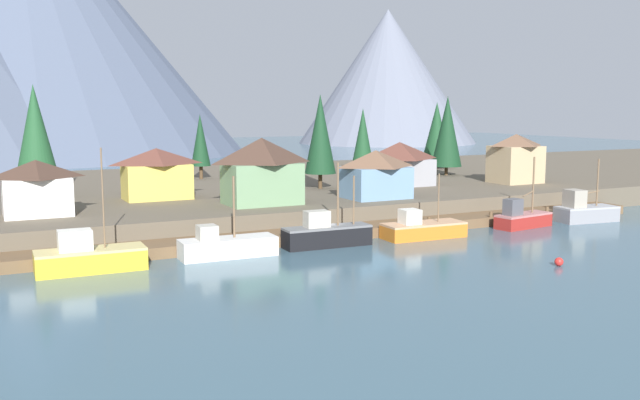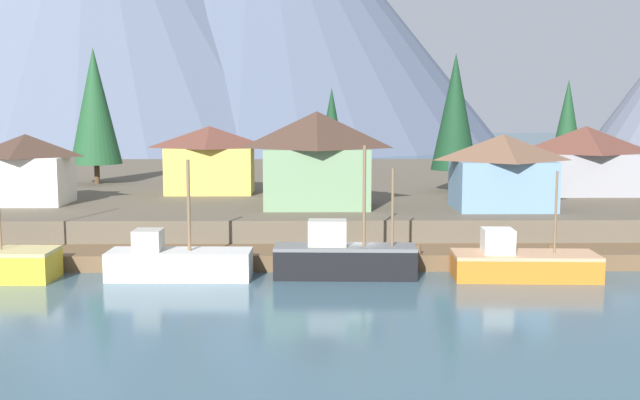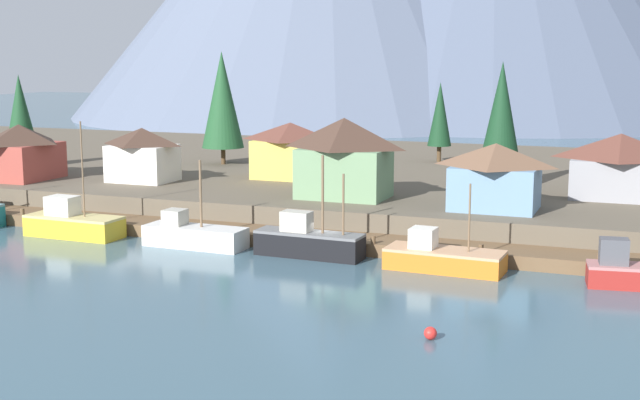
% 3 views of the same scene
% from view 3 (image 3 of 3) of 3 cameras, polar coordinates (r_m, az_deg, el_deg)
% --- Properties ---
extents(ground_plane, '(400.00, 400.00, 1.00)m').
position_cam_3_polar(ground_plane, '(84.51, 4.95, -0.95)').
color(ground_plane, '#3D5B6B').
extents(dock, '(80.00, 4.00, 1.60)m').
position_cam_3_polar(dock, '(67.52, 0.71, -2.73)').
color(dock, brown).
rests_on(dock, ground_plane).
extents(shoreline_bank, '(400.00, 56.00, 2.50)m').
position_cam_3_polar(shoreline_bank, '(95.66, 6.97, 1.32)').
color(shoreline_bank, brown).
rests_on(shoreline_bank, ground_plane).
extents(fishing_boat_yellow, '(8.26, 3.14, 9.55)m').
position_cam_3_polar(fishing_boat_yellow, '(74.34, -15.92, -1.47)').
color(fishing_boat_yellow, gold).
rests_on(fishing_boat_yellow, ground_plane).
extents(fishing_boat_white, '(8.25, 2.82, 6.87)m').
position_cam_3_polar(fishing_boat_white, '(68.46, -8.29, -2.28)').
color(fishing_boat_white, silver).
rests_on(fishing_boat_white, ground_plane).
extents(fishing_boat_black, '(8.27, 2.58, 7.65)m').
position_cam_3_polar(fishing_boat_black, '(64.48, -0.79, -2.73)').
color(fishing_boat_black, black).
rests_on(fishing_boat_black, ground_plane).
extents(fishing_boat_orange, '(8.32, 3.40, 6.21)m').
position_cam_3_polar(fishing_boat_orange, '(61.14, 8.05, -3.76)').
color(fishing_boat_orange, '#CC6B1E').
rests_on(fishing_boat_orange, ground_plane).
extents(fishing_boat_red, '(6.96, 3.25, 7.41)m').
position_cam_3_polar(fishing_boat_red, '(59.74, 20.10, -4.48)').
color(fishing_boat_red, maroon).
rests_on(fishing_boat_red, ground_plane).
extents(house_red, '(6.47, 7.08, 5.47)m').
position_cam_3_polar(house_red, '(91.64, -19.10, 3.05)').
color(house_red, '#9E4238').
rests_on(house_red, shoreline_bank).
extents(house_green, '(7.89, 5.44, 6.96)m').
position_cam_3_polar(house_green, '(75.21, 1.59, 2.83)').
color(house_green, '#6B8E66').
rests_on(house_green, shoreline_bank).
extents(house_white, '(6.29, 4.85, 5.25)m').
position_cam_3_polar(house_white, '(86.86, -11.58, 2.97)').
color(house_white, silver).
rests_on(house_white, shoreline_bank).
extents(house_grey, '(8.33, 5.57, 5.66)m').
position_cam_3_polar(house_grey, '(79.09, 19.08, 2.15)').
color(house_grey, gray).
rests_on(house_grey, shoreline_bank).
extents(house_yellow, '(7.48, 4.49, 5.64)m').
position_cam_3_polar(house_yellow, '(86.81, -1.96, 3.29)').
color(house_yellow, gold).
rests_on(house_yellow, shoreline_bank).
extents(house_blue, '(7.09, 5.60, 5.35)m').
position_cam_3_polar(house_blue, '(71.01, 11.42, 1.57)').
color(house_blue, '#6689A8').
rests_on(house_blue, shoreline_bank).
extents(conifer_near_left, '(4.75, 4.75, 12.68)m').
position_cam_3_polar(conifer_near_left, '(98.57, -6.43, 6.56)').
color(conifer_near_left, '#4C3823').
rests_on(conifer_near_left, shoreline_bank).
extents(conifer_near_right, '(3.82, 3.82, 10.18)m').
position_cam_3_polar(conifer_near_right, '(100.70, -19.07, 5.23)').
color(conifer_near_right, '#4C3823').
rests_on(conifer_near_right, shoreline_bank).
extents(conifer_mid_left, '(3.92, 3.92, 11.74)m').
position_cam_3_polar(conifer_mid_left, '(81.51, 11.81, 5.45)').
color(conifer_mid_left, '#4C3823').
rests_on(conifer_mid_left, shoreline_bank).
extents(conifer_mid_right, '(2.75, 2.75, 9.18)m').
position_cam_3_polar(conifer_mid_right, '(101.08, 7.88, 5.59)').
color(conifer_mid_right, '#4C3823').
rests_on(conifer_mid_right, shoreline_bank).
extents(channel_buoy, '(0.70, 0.70, 0.70)m').
position_cam_3_polar(channel_buoy, '(46.73, 7.26, -8.67)').
color(channel_buoy, red).
rests_on(channel_buoy, ground_plane).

